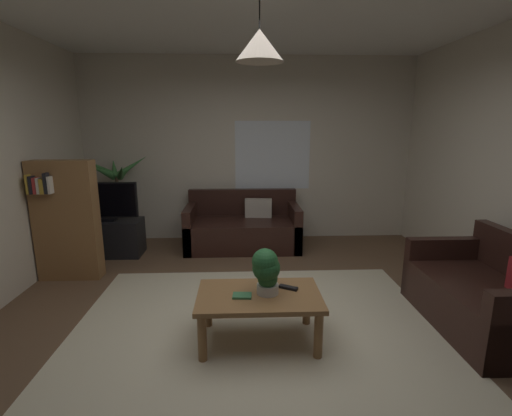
{
  "coord_description": "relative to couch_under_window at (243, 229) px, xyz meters",
  "views": [
    {
      "loc": [
        -0.14,
        -2.92,
        1.78
      ],
      "look_at": [
        0.0,
        0.3,
        1.05
      ],
      "focal_mm": 25.61,
      "sensor_mm": 36.0,
      "label": 1
    }
  ],
  "objects": [
    {
      "name": "floor",
      "position": [
        0.11,
        -2.31,
        -0.28
      ],
      "size": [
        5.06,
        5.59,
        0.02
      ],
      "primitive_type": "cube",
      "color": "brown",
      "rests_on": "ground"
    },
    {
      "name": "rug",
      "position": [
        0.11,
        -2.51,
        -0.27
      ],
      "size": [
        3.29,
        3.07,
        0.01
      ],
      "primitive_type": "cube",
      "color": "beige",
      "rests_on": "ground"
    },
    {
      "name": "wall_back",
      "position": [
        0.11,
        0.51,
        1.13
      ],
      "size": [
        5.18,
        0.06,
        2.8
      ],
      "primitive_type": "cube",
      "color": "beige",
      "rests_on": "ground"
    },
    {
      "name": "window_pane",
      "position": [
        0.47,
        0.48,
        1.05
      ],
      "size": [
        1.16,
        0.01,
        1.05
      ],
      "primitive_type": "cube",
      "color": "white"
    },
    {
      "name": "couch_under_window",
      "position": [
        0.0,
        0.0,
        0.0
      ],
      "size": [
        1.65,
        0.84,
        0.82
      ],
      "color": "black",
      "rests_on": "ground"
    },
    {
      "name": "couch_right_side",
      "position": [
        2.15,
        -2.33,
        0.0
      ],
      "size": [
        0.84,
        1.37,
        0.82
      ],
      "rotation": [
        0.0,
        0.0,
        -1.57
      ],
      "color": "black",
      "rests_on": "ground"
    },
    {
      "name": "coffee_table",
      "position": [
        0.11,
        -2.46,
        0.08
      ],
      "size": [
        1.02,
        0.62,
        0.43
      ],
      "color": "olive",
      "rests_on": "ground"
    },
    {
      "name": "book_on_table_0",
      "position": [
        -0.03,
        -2.51,
        0.16
      ],
      "size": [
        0.16,
        0.11,
        0.02
      ],
      "primitive_type": "cube",
      "rotation": [
        0.0,
        0.0,
        -0.06
      ],
      "color": "#387247",
      "rests_on": "coffee_table"
    },
    {
      "name": "remote_on_table_0",
      "position": [
        0.37,
        -2.38,
        0.16
      ],
      "size": [
        0.16,
        0.12,
        0.02
      ],
      "primitive_type": "cube",
      "rotation": [
        0.0,
        0.0,
        4.2
      ],
      "color": "black",
      "rests_on": "coffee_table"
    },
    {
      "name": "potted_plant_on_table",
      "position": [
        0.17,
        -2.46,
        0.37
      ],
      "size": [
        0.23,
        0.23,
        0.39
      ],
      "color": "beige",
      "rests_on": "coffee_table"
    },
    {
      "name": "tv_stand",
      "position": [
        -1.87,
        -0.27,
        -0.02
      ],
      "size": [
        0.9,
        0.44,
        0.5
      ],
      "primitive_type": "cube",
      "color": "black",
      "rests_on": "ground"
    },
    {
      "name": "tv",
      "position": [
        -1.87,
        -0.29,
        0.5
      ],
      "size": [
        0.86,
        0.16,
        0.53
      ],
      "color": "black",
      "rests_on": "tv_stand"
    },
    {
      "name": "potted_palm_corner",
      "position": [
        -1.87,
        0.23,
        0.37
      ],
      "size": [
        0.98,
        0.87,
        1.38
      ],
      "color": "brown",
      "rests_on": "ground"
    },
    {
      "name": "bookshelf_corner",
      "position": [
        -2.06,
        -1.05,
        0.44
      ],
      "size": [
        0.7,
        0.31,
        1.4
      ],
      "color": "olive",
      "rests_on": "ground"
    },
    {
      "name": "pendant_lamp",
      "position": [
        0.11,
        -2.46,
        2.06
      ],
      "size": [
        0.35,
        0.35,
        0.58
      ],
      "color": "black"
    }
  ]
}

